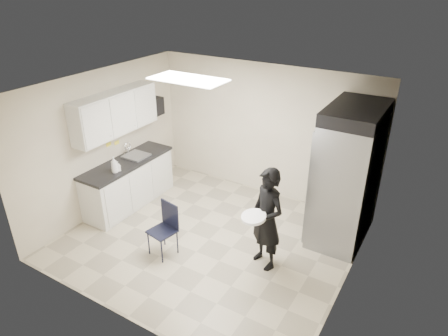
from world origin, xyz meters
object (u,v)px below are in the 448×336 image
Objects in this scene: man_tuxedo at (267,219)px; folding_chair at (162,231)px; lower_counter at (129,184)px; commercial_fridge at (347,180)px.

folding_chair is at bearing -132.59° from man_tuxedo.
folding_chair is 1.66m from man_tuxedo.
lower_counter reaches higher than folding_chair.
man_tuxedo reaches higher than folding_chair.
lower_counter is 3.98m from commercial_fridge.
man_tuxedo reaches higher than lower_counter.
lower_counter is 3.05m from man_tuxedo.
commercial_fridge is 1.29× the size of man_tuxedo.
commercial_fridge is at bearing 85.43° from man_tuxedo.
commercial_fridge is (3.78, 1.07, 0.62)m from lower_counter.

